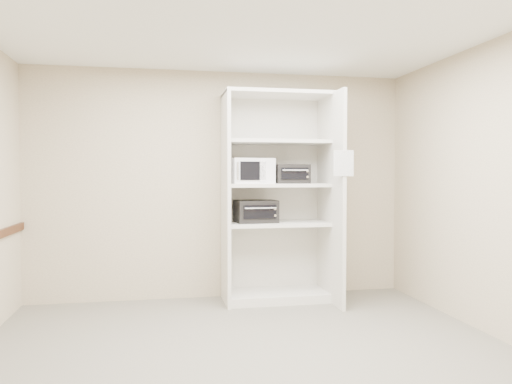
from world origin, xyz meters
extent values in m
cube|color=#666357|center=(0.00, 0.00, 0.00)|extent=(4.50, 4.00, 0.01)
cube|color=white|center=(0.00, 0.00, 2.70)|extent=(4.50, 4.00, 0.01)
cube|color=beige|center=(0.00, 2.00, 1.35)|extent=(4.50, 0.02, 2.70)
cube|color=beige|center=(0.00, -2.00, 1.35)|extent=(4.50, 0.02, 2.70)
cube|color=beige|center=(2.25, 0.00, 1.35)|extent=(0.02, 4.00, 2.70)
cube|color=silver|center=(0.02, 1.68, 1.20)|extent=(0.04, 0.60, 2.40)
cube|color=silver|center=(1.22, 1.53, 1.20)|extent=(0.04, 0.90, 2.40)
cube|color=silver|center=(0.62, 1.99, 1.20)|extent=(1.24, 0.02, 2.40)
cube|color=silver|center=(0.62, 1.70, 0.05)|extent=(1.16, 0.56, 0.10)
cube|color=silver|center=(0.62, 1.70, 0.90)|extent=(1.16, 0.56, 0.04)
cube|color=silver|center=(0.62, 1.70, 1.35)|extent=(1.16, 0.56, 0.04)
cube|color=silver|center=(0.62, 1.70, 1.85)|extent=(1.16, 0.56, 0.04)
cube|color=silver|center=(0.62, 1.70, 2.40)|extent=(1.24, 0.60, 0.04)
cube|color=white|center=(0.31, 1.71, 1.51)|extent=(0.53, 0.43, 0.29)
cube|color=black|center=(0.79, 1.66, 1.48)|extent=(0.38, 0.29, 0.22)
cube|color=black|center=(0.37, 1.70, 1.05)|extent=(0.49, 0.38, 0.26)
cube|color=white|center=(1.20, 1.07, 1.59)|extent=(0.21, 0.02, 0.27)
camera|label=1|loc=(-0.72, -3.95, 1.47)|focal=35.00mm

